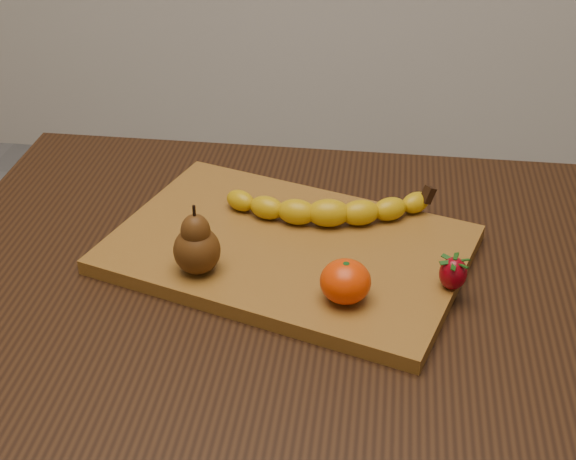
# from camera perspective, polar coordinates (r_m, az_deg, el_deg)

# --- Properties ---
(table) EXTENTS (1.00, 0.70, 0.76)m
(table) POSITION_cam_1_polar(r_m,az_deg,el_deg) (1.09, 1.58, -7.21)
(table) COLOR black
(table) RESTS_ON ground
(cutting_board) EXTENTS (0.52, 0.42, 0.02)m
(cutting_board) POSITION_cam_1_polar(r_m,az_deg,el_deg) (1.05, 0.00, -1.38)
(cutting_board) COLOR brown
(cutting_board) RESTS_ON table
(banana) EXTENTS (0.25, 0.09, 0.04)m
(banana) POSITION_cam_1_polar(r_m,az_deg,el_deg) (1.08, 2.89, 1.22)
(banana) COLOR #C79C09
(banana) RESTS_ON cutting_board
(pear) EXTENTS (0.08, 0.08, 0.09)m
(pear) POSITION_cam_1_polar(r_m,az_deg,el_deg) (0.98, -6.55, -0.64)
(pear) COLOR #4F2A0C
(pear) RESTS_ON cutting_board
(mandarin) EXTENTS (0.07, 0.07, 0.05)m
(mandarin) POSITION_cam_1_polar(r_m,az_deg,el_deg) (0.94, 4.10, -3.67)
(mandarin) COLOR red
(mandarin) RESTS_ON cutting_board
(strawberry) EXTENTS (0.04, 0.04, 0.04)m
(strawberry) POSITION_cam_1_polar(r_m,az_deg,el_deg) (0.98, 11.67, -2.96)
(strawberry) COLOR maroon
(strawberry) RESTS_ON cutting_board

